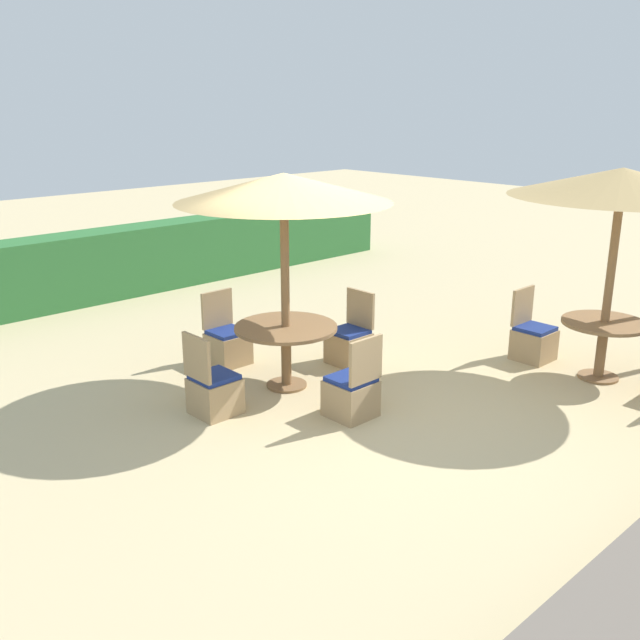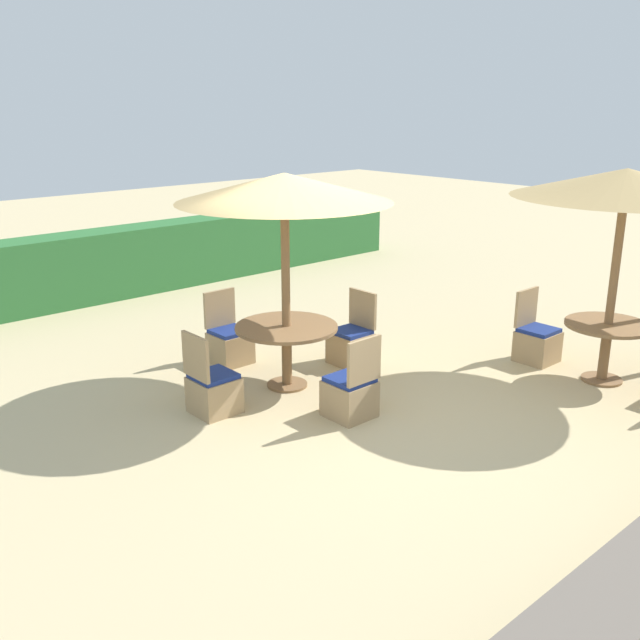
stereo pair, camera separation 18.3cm
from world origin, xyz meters
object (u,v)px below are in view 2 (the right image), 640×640
Objects in this scene: patio_chair_center_south at (351,394)px; patio_chair_center_west at (213,390)px; parasol_front_right at (626,184)px; patio_chair_front_right_north at (536,342)px; parasol_center at (284,189)px; patio_chair_center_north at (229,343)px; round_table_center at (287,337)px; patio_chair_center_east at (352,343)px; round_table_front_right at (607,337)px.

patio_chair_center_west is at bearing 134.04° from patio_chair_center_south.
patio_chair_front_right_north is (0.00, 0.92, -2.10)m from parasol_front_right.
parasol_center is 2.69× the size of patio_chair_center_north.
patio_chair_center_east is (1.12, 0.05, -0.35)m from round_table_center.
parasol_center is 2.09× the size of round_table_center.
round_table_front_right is (2.99, -3.54, 0.30)m from patio_chair_center_north.
patio_chair_center_east is at bearing 126.44° from round_table_front_right.
parasol_front_right is at bearing 130.22° from patio_chair_center_north.
patio_chair_center_north is at bearing 92.41° from round_table_center.
patio_chair_center_south reaches higher than round_table_center.
parasol_center reaches higher than patio_chair_center_south.
round_table_front_right is at bearing -23.59° from patio_chair_center_south.
patio_chair_front_right_north is at bearing -130.42° from patio_chair_center_east.
patio_chair_front_right_north is (0.00, 0.92, -0.30)m from round_table_front_right.
patio_chair_center_west reaches higher than round_table_center.
parasol_front_right is (1.83, -2.48, 2.10)m from patio_chair_center_east.
round_table_center is at bearing 92.48° from patio_chair_center_east.
patio_chair_center_east is (1.12, 0.05, -2.07)m from parasol_center.
patio_chair_center_south is 3.88m from parasol_front_right.
parasol_front_right is (2.99, -1.30, 2.10)m from patio_chair_center_south.
patio_chair_center_east and patio_chair_center_west have the same top height.
round_table_center is 1.20× the size of round_table_front_right.
round_table_center is 1.17m from patio_chair_center_north.
patio_chair_center_west is (-1.08, -0.05, -0.35)m from round_table_center.
patio_chair_center_east is 3.73m from parasol_front_right.
patio_chair_center_south is at bearing -92.18° from round_table_center.
parasol_front_right reaches higher than patio_chair_front_right_north.
parasol_center reaches higher than patio_chair_center_north.
patio_chair_center_west reaches higher than round_table_front_right.
parasol_center is at bearing 92.41° from patio_chair_center_north.
patio_chair_center_north is at bearing 90.10° from patio_chair_center_south.
patio_chair_center_south is 3.27m from round_table_front_right.
patio_chair_front_right_north is (2.95, -1.51, -2.07)m from parasol_center.
patio_chair_center_north reaches higher than round_table_front_right.
parasol_center is at bearing 92.72° from patio_chair_center_west.
patio_chair_center_north is at bearing 130.22° from round_table_front_right.
patio_chair_center_south is at bearing 135.28° from patio_chair_center_east.
patio_chair_center_north is at bearing 92.41° from parasol_center.
patio_chair_center_east reaches higher than round_table_center.
parasol_center is at bearing -27.13° from patio_chair_front_right_north.
patio_chair_center_north and patio_chair_front_right_north have the same top height.
round_table_center is 0.47× the size of parasol_front_right.
patio_chair_center_south is at bearing 156.41° from parasol_front_right.
patio_chair_front_right_north is at bearing 89.93° from parasol_front_right.
patio_chair_center_south is 0.37× the size of parasol_front_right.
round_table_front_right is at bearing -143.56° from patio_chair_center_east.
round_table_front_right is at bearing 90.00° from parasol_front_right.
round_table_front_right is at bearing 130.22° from patio_chair_center_north.
parasol_front_right is at bearing -90.00° from round_table_front_right.
parasol_front_right reaches higher than round_table_front_right.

